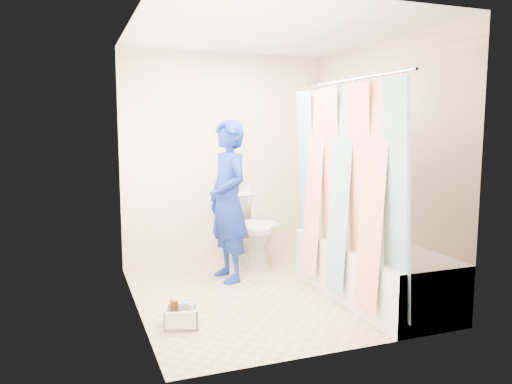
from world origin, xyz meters
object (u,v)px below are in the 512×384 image
object	(u,v)px
bathtub	(372,270)
toilet	(251,229)
plumber	(228,201)
cleaning_caddy	(183,318)

from	to	relation	value
bathtub	toilet	xyz separation A→B (m)	(-0.63, 1.51, 0.14)
toilet	plumber	size ratio (longest dim) A/B	0.50
plumber	cleaning_caddy	world-z (taller)	plumber
plumber	cleaning_caddy	xyz separation A→B (m)	(-0.71, -1.08, -0.74)
bathtub	toilet	size ratio (longest dim) A/B	2.14
bathtub	toilet	world-z (taller)	toilet
bathtub	cleaning_caddy	world-z (taller)	bathtub
plumber	cleaning_caddy	size ratio (longest dim) A/B	5.18
toilet	cleaning_caddy	bearing A→B (deg)	-128.40
bathtub	plumber	xyz separation A→B (m)	(-1.06, 1.01, 0.55)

